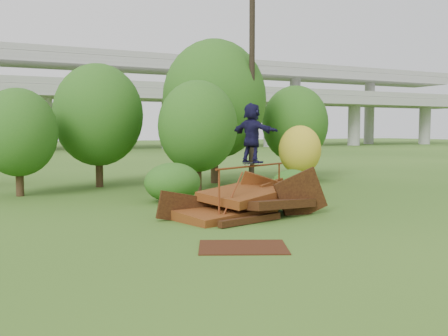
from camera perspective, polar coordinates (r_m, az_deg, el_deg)
name	(u,v)px	position (r m, az deg, el deg)	size (l,w,h in m)	color
ground	(278,226)	(14.91, 6.17, -6.57)	(240.00, 240.00, 0.00)	#2D5116
scrap_pile	(245,204)	(16.32, 2.40, -4.09)	(5.72, 3.20, 1.92)	#50230E
grind_rail	(252,177)	(16.38, 3.17, -1.04)	(3.36, 1.67, 1.67)	maroon
skateboard	(252,163)	(16.36, 3.21, 0.55)	(0.78, 0.52, 0.08)	black
skater	(252,133)	(16.32, 3.22, 4.03)	(1.81, 0.58, 1.95)	#141133
flat_plate	(243,247)	(12.12, 2.17, -9.02)	(2.10, 1.50, 0.03)	#37190B
tree_0	(18,132)	(22.87, -22.46, 3.78)	(3.26, 3.26, 4.60)	black
tree_1	(98,115)	(25.38, -14.17, 5.89)	(4.36, 4.36, 6.07)	black
tree_2	(198,126)	(22.54, -3.02, 4.77)	(3.59, 3.59, 5.05)	black
tree_3	(214,100)	(26.52, -1.11, 7.83)	(5.46, 5.46, 7.57)	black
tree_4	(300,150)	(26.34, 8.67, 2.05)	(2.22, 2.22, 3.06)	black
tree_5	(295,124)	(29.46, 8.13, 5.03)	(3.85, 3.85, 5.41)	black
shrub_left	(173,182)	(19.69, -5.90, -1.63)	(2.23, 2.06, 1.55)	#1A4E14
shrub_right	(292,184)	(20.57, 7.77, -1.85)	(1.72, 1.58, 1.22)	#1A4E14
utility_pole	(252,79)	(25.05, 3.21, 10.13)	(1.40, 0.28, 10.54)	black
freeway_overpass	(41,77)	(76.09, -20.19, 9.75)	(160.00, 15.00, 13.70)	gray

